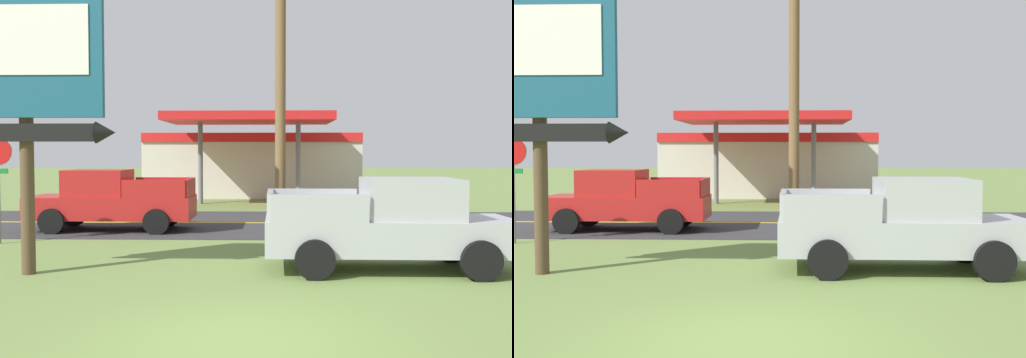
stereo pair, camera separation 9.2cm
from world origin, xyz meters
TOP-DOWN VIEW (x-y plane):
  - ground_plane at (0.00, 0.00)m, footprint 180.00×180.00m
  - road_asphalt at (0.00, 13.00)m, footprint 140.00×8.00m
  - road_centre_line at (0.00, 13.00)m, footprint 126.00×0.20m
  - motel_sign at (-4.52, 4.09)m, footprint 3.54×0.54m
  - utility_pole at (0.63, 6.83)m, footprint 2.19×0.26m
  - gas_station at (-0.71, 26.61)m, footprint 12.00×11.50m
  - pickup_silver_parked_on_lawn at (2.96, 4.83)m, footprint 5.21×2.27m
  - pickup_red_on_road at (-4.78, 11.00)m, footprint 5.20×2.24m

SIDE VIEW (x-z plane):
  - ground_plane at x=0.00m, z-range 0.00..0.00m
  - road_asphalt at x=0.00m, z-range 0.00..0.02m
  - road_centre_line at x=0.00m, z-range 0.02..0.03m
  - pickup_silver_parked_on_lawn at x=2.96m, z-range -0.02..1.94m
  - pickup_red_on_road at x=-4.78m, z-range -0.02..1.94m
  - gas_station at x=-0.71m, z-range -0.26..4.14m
  - motel_sign at x=-4.52m, z-range 0.99..6.97m
  - utility_pole at x=0.63m, z-range 0.33..8.49m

